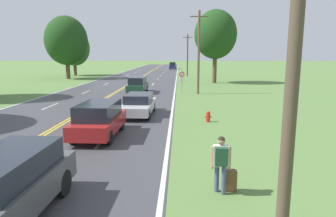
{
  "coord_description": "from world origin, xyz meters",
  "views": [
    {
      "loc": [
        6.81,
        -6.13,
        3.97
      ],
      "look_at": [
        6.23,
        9.34,
        1.19
      ],
      "focal_mm": 32.0,
      "sensor_mm": 36.0,
      "label": 1
    }
  ],
  "objects": [
    {
      "name": "tree_mid_treeline",
      "position": [
        -13.39,
        51.61,
        5.26
      ],
      "size": [
        5.89,
        5.89,
        8.67
      ],
      "color": "brown",
      "rests_on": "ground"
    },
    {
      "name": "car_dark_blue_van_receding",
      "position": [
        4.88,
        80.08,
        0.99
      ],
      "size": [
        1.98,
        4.53,
        1.93
      ],
      "rotation": [
        0.0,
        0.0,
        -1.55
      ],
      "color": "black",
      "rests_on": "ground"
    },
    {
      "name": "hitchhiker_person",
      "position": [
        8.02,
        2.05,
        1.04
      ],
      "size": [
        0.58,
        0.43,
        1.7
      ],
      "rotation": [
        0.0,
        0.0,
        1.52
      ],
      "color": "#475175",
      "rests_on": "ground"
    },
    {
      "name": "tree_behind_sign",
      "position": [
        11.83,
        36.92,
        6.75
      ],
      "size": [
        5.89,
        5.89,
        10.17
      ],
      "color": "brown",
      "rests_on": "ground"
    },
    {
      "name": "utility_pole_foreground",
      "position": [
        8.76,
        -0.89,
        3.91
      ],
      "size": [
        1.8,
        0.24,
        7.51
      ],
      "color": "brown",
      "rests_on": "ground"
    },
    {
      "name": "suitcase",
      "position": [
        8.31,
        2.2,
        0.32
      ],
      "size": [
        0.42,
        0.2,
        0.69
      ],
      "rotation": [
        0.0,
        0.0,
        1.52
      ],
      "color": "brown",
      "rests_on": "ground"
    },
    {
      "name": "car_red_van_approaching",
      "position": [
        2.9,
        8.03,
        0.89
      ],
      "size": [
        1.9,
        4.43,
        1.69
      ],
      "rotation": [
        0.0,
        0.0,
        -1.58
      ],
      "color": "black",
      "rests_on": "ground"
    },
    {
      "name": "car_silver_sedan_mid_near",
      "position": [
        4.12,
        13.45,
        0.74
      ],
      "size": [
        1.96,
        4.93,
        1.41
      ],
      "rotation": [
        0.0,
        0.0,
        -1.59
      ],
      "color": "black",
      "rests_on": "ground"
    },
    {
      "name": "traffic_sign",
      "position": [
        7.09,
        25.3,
        1.7
      ],
      "size": [
        0.6,
        0.1,
        2.27
      ],
      "color": "gray",
      "rests_on": "ground"
    },
    {
      "name": "car_dark_green_suv_mid_far",
      "position": [
        2.44,
        25.23,
        0.89
      ],
      "size": [
        1.77,
        4.86,
        1.69
      ],
      "rotation": [
        0.0,
        0.0,
        -1.58
      ],
      "color": "black",
      "rests_on": "ground"
    },
    {
      "name": "car_dark_grey_suv_nearest",
      "position": [
        2.74,
        0.43,
        0.92
      ],
      "size": [
        1.8,
        4.32,
        1.71
      ],
      "rotation": [
        0.0,
        0.0,
        -1.59
      ],
      "color": "black",
      "rests_on": "ground"
    },
    {
      "name": "utility_pole_far",
      "position": [
        8.31,
        50.0,
        4.02
      ],
      "size": [
        1.8,
        0.24,
        7.73
      ],
      "color": "brown",
      "rests_on": "ground"
    },
    {
      "name": "fire_hydrant",
      "position": [
        8.56,
        11.48,
        0.34
      ],
      "size": [
        0.41,
        0.25,
        0.67
      ],
      "color": "red",
      "rests_on": "ground"
    },
    {
      "name": "tree_left_verge",
      "position": [
        -11.84,
        43.64,
        6.27
      ],
      "size": [
        6.94,
        6.94,
        10.28
      ],
      "color": "brown",
      "rests_on": "ground"
    },
    {
      "name": "utility_pole_midground",
      "position": [
        8.75,
        24.55,
        4.3
      ],
      "size": [
        1.8,
        0.24,
        8.29
      ],
      "color": "brown",
      "rests_on": "ground"
    }
  ]
}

